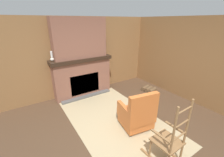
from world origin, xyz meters
name	(u,v)px	position (x,y,z in m)	size (l,w,h in m)	color
ground_plane	(128,136)	(0.00, 0.00, 0.00)	(14.00, 14.00, 0.00)	#4C3523
wood_panel_wall_left	(78,57)	(-2.70, 0.00, 1.27)	(0.06, 5.95, 2.54)	olive
wood_panel_wall_back	(205,64)	(0.03, 2.70, 1.27)	(5.95, 0.09, 2.54)	olive
fireplace_hearth	(83,77)	(-2.45, 0.00, 0.65)	(0.63, 1.99, 1.30)	brown
chimney_breast	(80,38)	(-2.46, 0.00, 1.91)	(0.37, 1.66, 1.22)	brown
area_rug	(115,120)	(-0.63, 0.08, 0.01)	(3.43, 1.99, 0.01)	tan
armchair	(137,115)	(-0.13, 0.36, 0.36)	(0.77, 0.80, 0.99)	#C6662D
rocking_chair	(169,143)	(0.88, 0.20, 0.43)	(0.81, 0.46, 1.30)	olive
firewood_stack	(149,89)	(-1.39, 2.09, 0.07)	(0.51, 0.44, 0.15)	brown
oil_lamp_vase	(52,58)	(-2.51, -0.87, 1.40)	(0.12, 0.12, 0.29)	silver
storage_case	(96,53)	(-2.51, 0.56, 1.37)	(0.17, 0.20, 0.14)	black
decorative_plate_on_mantel	(79,54)	(-2.53, -0.04, 1.42)	(0.06, 0.25, 0.24)	gold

